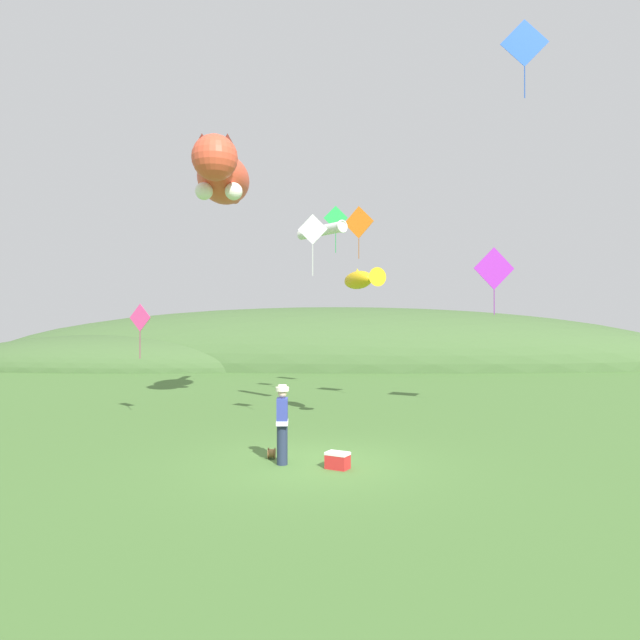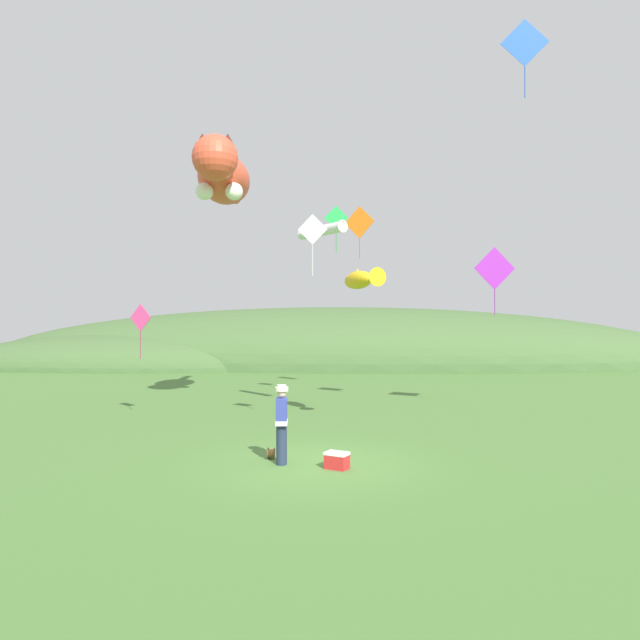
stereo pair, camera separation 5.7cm
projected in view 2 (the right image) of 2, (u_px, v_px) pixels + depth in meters
name	position (u px, v px, depth m)	size (l,w,h in m)	color
ground_plane	(312.00, 464.00, 12.74)	(120.00, 120.00, 0.00)	#477033
distant_hill_ridge	(308.00, 366.00, 43.40)	(56.25, 15.57, 8.96)	#426033
festival_attendant	(282.00, 422.00, 12.68)	(0.30, 0.44, 1.77)	#232D47
kite_spool	(271.00, 453.00, 13.22)	(0.17, 0.26, 0.26)	olive
picnic_cooler	(337.00, 460.00, 12.30)	(0.58, 0.51, 0.36)	red
kite_giant_cat	(222.00, 177.00, 21.25)	(2.20, 6.84, 2.08)	#E04C33
kite_fish_windsock	(361.00, 279.00, 17.51)	(1.39, 2.15, 0.65)	gold
kite_tube_streamer	(322.00, 231.00, 19.47)	(1.79, 1.96, 0.44)	white
kite_diamond_green	(336.00, 219.00, 22.45)	(0.96, 0.04, 1.86)	green
kite_diamond_orange	(359.00, 223.00, 25.47)	(1.32, 0.65, 2.36)	orange
kite_diamond_blue	(525.00, 43.00, 16.18)	(1.35, 0.12, 2.25)	blue
kite_diamond_white	(313.00, 230.00, 16.21)	(0.85, 0.11, 1.76)	white
kite_diamond_pink	(140.00, 318.00, 18.82)	(0.84, 0.40, 1.82)	#E53F8C
kite_diamond_violet	(495.00, 269.00, 20.38)	(1.51, 0.27, 2.43)	purple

